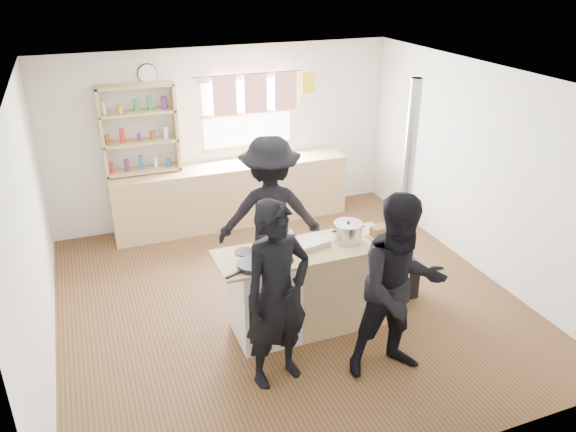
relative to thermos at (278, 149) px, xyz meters
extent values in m
cube|color=brown|center=(-0.72, -2.22, -1.05)|extent=(5.00, 5.00, 0.01)
cube|color=tan|center=(-0.72, 0.00, -0.60)|extent=(3.40, 0.55, 0.90)
cube|color=tan|center=(-1.92, 0.12, -0.11)|extent=(1.00, 0.28, 0.03)
cube|color=tan|center=(-1.92, 0.12, 0.29)|extent=(1.00, 0.28, 0.03)
cube|color=tan|center=(-1.92, 0.12, 0.69)|extent=(1.00, 0.28, 0.03)
cube|color=tan|center=(-1.92, 0.12, 1.04)|extent=(1.00, 0.28, 0.03)
cube|color=tan|center=(-2.40, 0.12, 0.45)|extent=(0.04, 0.28, 1.20)
cube|color=tan|center=(-1.44, 0.12, 0.45)|extent=(0.04, 0.28, 1.20)
cylinder|color=silver|center=(0.00, 0.00, 0.00)|extent=(0.10, 0.10, 0.29)
cube|color=silver|center=(-1.17, -2.77, -0.60)|extent=(0.60, 0.60, 0.90)
cube|color=tan|center=(-0.27, -2.77, -0.60)|extent=(1.20, 0.60, 0.90)
cube|color=tan|center=(-0.72, -2.77, -0.13)|extent=(1.84, 0.64, 0.03)
cylinder|color=black|center=(-1.33, -2.94, -0.09)|extent=(0.41, 0.41, 0.05)
cylinder|color=#26591E|center=(-1.33, -2.94, -0.08)|extent=(0.28, 0.28, 0.02)
cube|color=silver|center=(-0.67, -2.73, -0.08)|extent=(0.40, 0.31, 0.06)
cube|color=brown|center=(-0.67, -2.73, -0.06)|extent=(0.34, 0.26, 0.02)
cylinder|color=silver|center=(-0.95, -2.66, -0.03)|extent=(0.24, 0.24, 0.17)
cylinder|color=silver|center=(-0.95, -2.66, 0.06)|extent=(0.25, 0.25, 0.01)
sphere|color=black|center=(-0.95, -2.66, 0.07)|extent=(0.03, 0.03, 0.03)
cylinder|color=silver|center=(-0.26, -2.76, -0.02)|extent=(0.29, 0.29, 0.19)
cylinder|color=silver|center=(-0.26, -2.76, 0.08)|extent=(0.30, 0.30, 0.01)
sphere|color=black|center=(-0.26, -2.76, 0.09)|extent=(0.03, 0.03, 0.03)
cube|color=tan|center=(0.10, -2.81, -0.11)|extent=(0.31, 0.25, 0.02)
cube|color=olive|center=(0.10, -2.81, -0.05)|extent=(0.24, 0.15, 0.10)
cube|color=black|center=(0.53, -2.57, -0.82)|extent=(0.35, 0.35, 0.45)
cylinder|color=#ADADB2|center=(0.53, -2.57, 0.43)|extent=(0.12, 0.12, 2.05)
imported|color=black|center=(-1.27, -3.42, -0.15)|extent=(0.73, 0.56, 1.78)
imported|color=black|center=(-0.20, -3.70, -0.15)|extent=(0.94, 0.77, 1.79)
imported|color=black|center=(-0.78, -1.86, -0.13)|extent=(1.32, 0.96, 1.84)
camera|label=1|loc=(-2.67, -7.33, 2.53)|focal=35.00mm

